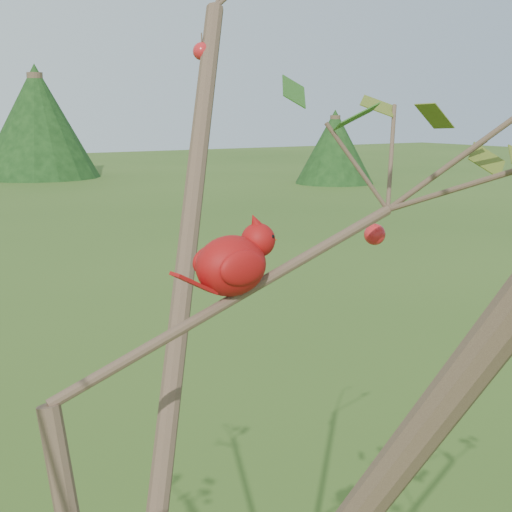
# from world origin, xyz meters

# --- Properties ---
(crabapple_tree) EXTENTS (2.35, 2.05, 2.95)m
(crabapple_tree) POSITION_xyz_m (0.03, -0.02, 2.12)
(crabapple_tree) COLOR #463225
(crabapple_tree) RESTS_ON ground
(cardinal) EXTENTS (0.20, 0.11, 0.14)m
(cardinal) POSITION_xyz_m (0.25, 0.08, 2.13)
(cardinal) COLOR #9E0F0D
(cardinal) RESTS_ON ground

